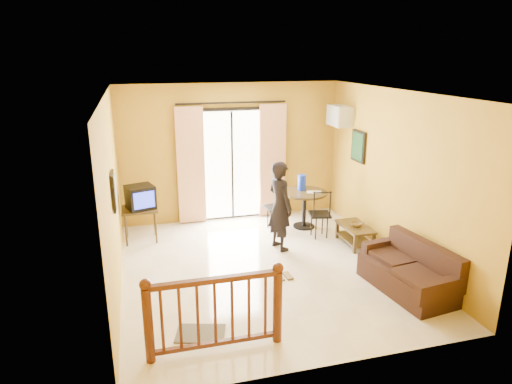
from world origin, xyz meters
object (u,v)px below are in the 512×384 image
object	(u,v)px
television	(140,197)
dining_table	(304,199)
sofa	(410,273)
coffee_table	(355,232)
standing_person	(280,206)

from	to	relation	value
television	dining_table	world-z (taller)	television
sofa	coffee_table	bearing A→B (deg)	82.15
television	standing_person	bearing A→B (deg)	-40.07
dining_table	coffee_table	bearing A→B (deg)	-61.31
television	dining_table	distance (m)	3.15
dining_table	coffee_table	size ratio (longest dim) A/B	1.09
television	sofa	distance (m)	4.77
coffee_table	sofa	xyz separation A→B (m)	(-0.00, -1.74, 0.04)
sofa	standing_person	distance (m)	2.43
dining_table	coffee_table	xyz separation A→B (m)	(0.58, -1.07, -0.34)
television	coffee_table	size ratio (longest dim) A/B	0.71
television	sofa	xyz separation A→B (m)	(3.72, -2.94, -0.57)
television	sofa	world-z (taller)	television
coffee_table	sofa	size ratio (longest dim) A/B	0.49
dining_table	standing_person	world-z (taller)	standing_person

